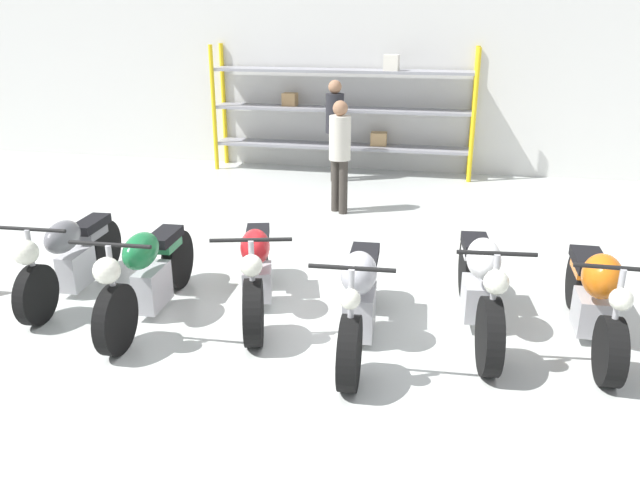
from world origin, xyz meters
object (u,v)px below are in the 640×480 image
motorcycle_silver (359,298)px  motorcycle_orange (595,297)px  motorcycle_green (148,273)px  shelving_rack (343,109)px  motorcycle_white (479,284)px  person_browsing (335,122)px  motorcycle_grey (71,256)px  motorcycle_red (257,270)px  person_near_rack (340,148)px

motorcycle_silver → motorcycle_orange: motorcycle_silver is taller
motorcycle_green → motorcycle_orange: motorcycle_green is taller
shelving_rack → motorcycle_white: shelving_rack is taller
person_browsing → motorcycle_grey: bearing=60.1°
motorcycle_grey → motorcycle_red: bearing=88.9°
motorcycle_white → motorcycle_orange: 1.02m
motorcycle_green → motorcycle_red: motorcycle_green is taller
motorcycle_white → motorcycle_red: bearing=-95.3°
motorcycle_red → person_near_rack: (0.22, 3.47, 0.55)m
motorcycle_orange → person_near_rack: 4.59m
shelving_rack → motorcycle_green: (-0.82, -6.39, -0.73)m
motorcycle_grey → motorcycle_red: (2.04, 0.05, -0.01)m
motorcycle_white → motorcycle_silver: bearing=-73.7°
motorcycle_red → motorcycle_silver: size_ratio=0.94×
motorcycle_red → motorcycle_white: motorcycle_white is taller
motorcycle_red → person_browsing: bearing=167.6°
motorcycle_green → motorcycle_orange: bearing=93.1°
motorcycle_green → person_near_rack: 4.06m
shelving_rack → motorcycle_grey: (-1.86, -6.08, -0.75)m
person_near_rack → shelving_rack: bearing=-131.1°
motorcycle_grey → person_browsing: 5.76m
motorcycle_green → person_browsing: (0.79, 5.74, 0.59)m
shelving_rack → motorcycle_red: size_ratio=2.42×
motorcycle_grey → motorcycle_green: (1.04, -0.31, 0.02)m
motorcycle_white → person_near_rack: (-1.95, 3.46, 0.51)m
motorcycle_silver → person_browsing: person_browsing is taller
motorcycle_grey → person_near_rack: size_ratio=1.18×
motorcycle_silver → motorcycle_white: (1.07, 0.43, 0.04)m
motorcycle_orange → person_browsing: 6.37m
motorcycle_silver → person_near_rack: size_ratio=1.28×
motorcycle_green → motorcycle_silver: bearing=86.3°
motorcycle_green → motorcycle_red: size_ratio=1.04×
motorcycle_orange → person_near_rack: size_ratio=1.20×
motorcycle_silver → person_near_rack: (-0.88, 3.89, 0.56)m
shelving_rack → motorcycle_silver: bearing=-78.7°
motorcycle_grey → motorcycle_white: bearing=88.2°
motorcycle_white → shelving_rack: bearing=-164.1°
motorcycle_silver → motorcycle_grey: bearing=-99.5°
motorcycle_red → motorcycle_grey: bearing=-103.2°
motorcycle_red → person_browsing: (-0.21, 5.37, 0.62)m
shelving_rack → motorcycle_orange: size_ratio=2.42×
motorcycle_grey → person_browsing: (1.83, 5.42, 0.60)m
motorcycle_green → person_browsing: 5.82m
motorcycle_silver → person_browsing: size_ratio=1.21×
motorcycle_silver → motorcycle_white: 1.15m
shelving_rack → motorcycle_white: 6.50m
motorcycle_green → motorcycle_white: (3.17, 0.37, 0.01)m
motorcycle_grey → motorcycle_orange: (5.23, 0.08, -0.01)m
motorcycle_green → person_browsing: person_browsing is taller
motorcycle_green → motorcycle_white: 3.19m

